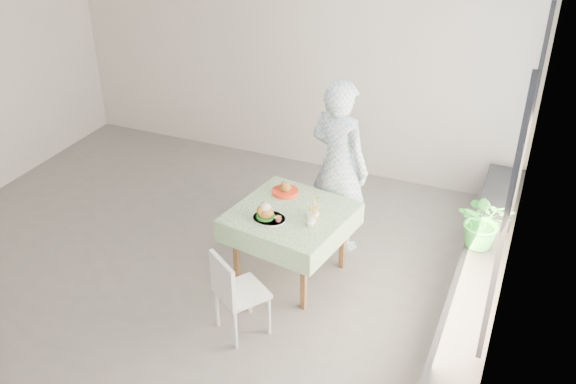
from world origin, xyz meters
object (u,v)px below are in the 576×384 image
at_px(chair_far, 327,218).
at_px(main_dish, 267,214).
at_px(chair_near, 241,308).
at_px(juice_cup_orange, 314,212).
at_px(cafe_table, 291,236).
at_px(diner, 339,166).
at_px(potted_plant, 484,221).

height_order(chair_far, main_dish, main_dish).
relative_size(chair_near, juice_cup_orange, 2.91).
height_order(cafe_table, main_dish, main_dish).
relative_size(chair_far, main_dish, 2.65).
height_order(diner, potted_plant, diner).
bearing_deg(main_dish, potted_plant, 20.65).
relative_size(juice_cup_orange, potted_plant, 0.52).
bearing_deg(main_dish, diner, 67.54).
relative_size(diner, juice_cup_orange, 6.54).
height_order(chair_far, chair_near, chair_far).
distance_m(chair_near, potted_plant, 2.36).
xyz_separation_m(chair_far, chair_near, (-0.19, -1.68, -0.01)).
distance_m(diner, main_dish, 1.01).
bearing_deg(main_dish, chair_far, 74.72).
distance_m(diner, juice_cup_orange, 0.74).
distance_m(chair_far, chair_near, 1.69).
relative_size(chair_near, potted_plant, 1.51).
relative_size(main_dish, potted_plant, 0.59).
relative_size(cafe_table, juice_cup_orange, 4.19).
relative_size(cafe_table, chair_far, 1.38).
height_order(cafe_table, chair_near, chair_near).
bearing_deg(chair_far, chair_near, -96.62).
relative_size(main_dish, juice_cup_orange, 1.14).
bearing_deg(chair_far, potted_plant, -8.79).
height_order(juice_cup_orange, potted_plant, potted_plant).
relative_size(chair_far, juice_cup_orange, 3.03).
relative_size(cafe_table, chair_near, 1.44).
xyz_separation_m(cafe_table, chair_far, (0.11, 0.75, -0.19)).
distance_m(cafe_table, main_dish, 0.42).
bearing_deg(cafe_table, potted_plant, 16.01).
height_order(chair_far, potted_plant, potted_plant).
bearing_deg(chair_near, diner, 79.16).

